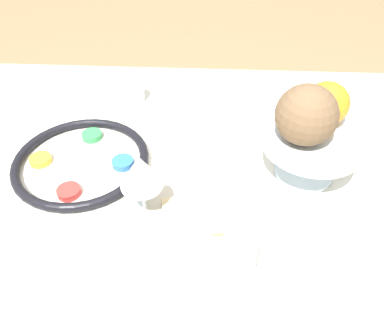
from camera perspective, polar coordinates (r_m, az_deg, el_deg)
The scene contains 11 objects.
dining_table at distance 1.08m, azimuth -2.53°, elevation -18.07°, with size 1.43×1.00×0.74m.
seder_plate at distance 0.85m, azimuth -16.47°, elevation -0.86°, with size 0.29×0.29×0.03m.
wine_glass at distance 0.67m, azimuth -7.84°, elevation -2.56°, with size 0.08×0.08×0.14m.
fruit_stand at distance 0.79m, azimuth 17.70°, elevation 1.97°, with size 0.20×0.20×0.11m.
orange_fruit at distance 0.79m, azimuth 19.79°, elevation 7.49°, with size 0.09×0.09×0.09m.
coconut at distance 0.72m, azimuth 17.03°, elevation 5.98°, with size 0.12×0.12×0.12m.
bread_plate at distance 0.71m, azimuth -0.22°, elevation -9.63°, with size 0.20×0.20×0.02m.
napkin_roll at distance 0.65m, azimuth 3.12°, elevation -14.04°, with size 0.15×0.07×0.05m.
cup_near at distance 0.94m, azimuth 20.90°, elevation 3.95°, with size 0.07×0.07×0.06m.
cup_mid at distance 1.03m, azimuth -9.15°, elevation 9.73°, with size 0.07×0.07×0.06m.
spoon at distance 0.65m, azimuth 0.39°, elevation -18.04°, with size 0.17×0.08×0.01m.
Camera 1 is at (0.07, -0.55, 1.30)m, focal length 35.00 mm.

